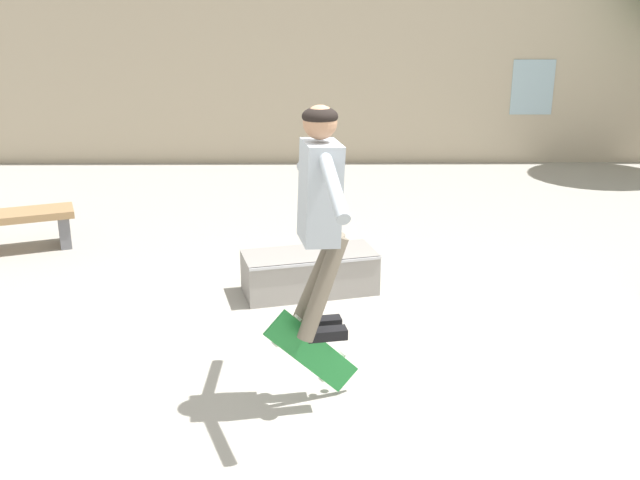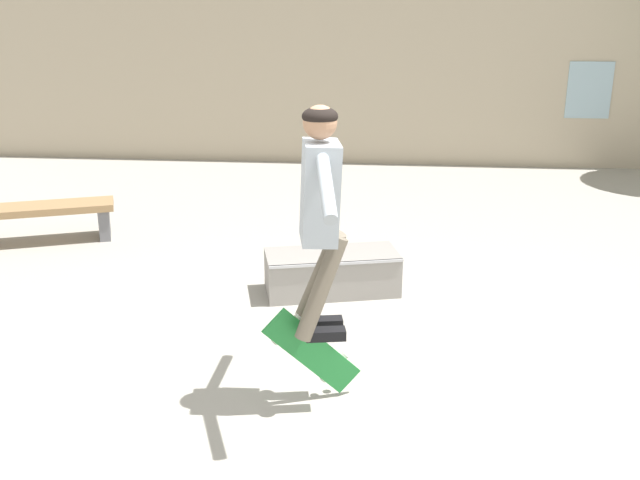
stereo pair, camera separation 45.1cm
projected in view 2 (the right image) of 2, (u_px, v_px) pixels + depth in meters
The scene contains 6 objects.
ground_plane at pixel (366, 394), 5.01m from camera, with size 40.00×40.00×0.00m, color #A39E93.
building_backdrop at pixel (384, 50), 11.77m from camera, with size 16.23×0.52×4.84m.
park_bench at pixel (23, 216), 8.04m from camera, with size 2.01×1.12×0.44m.
skate_ledge at pixel (332, 272), 6.72m from camera, with size 1.33×0.83×0.39m.
skater at pixel (320, 203), 4.44m from camera, with size 0.40×1.34×1.51m.
skateboard_flipping at pixel (313, 352), 4.79m from camera, with size 0.64×0.35×0.72m.
Camera 2 is at (0.10, -4.42, 2.62)m, focal length 40.00 mm.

